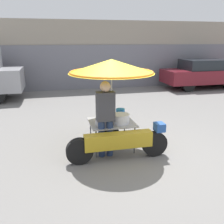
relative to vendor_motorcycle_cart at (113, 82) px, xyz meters
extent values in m
plane|color=slate|center=(0.49, -0.32, -1.59)|extent=(36.00, 36.00, 0.00)
cube|color=gray|center=(0.49, 8.51, 0.10)|extent=(28.00, 2.00, 3.39)
cube|color=slate|center=(0.49, 7.48, -0.49)|extent=(23.80, 0.06, 2.20)
cylinder|color=black|center=(0.81, -0.54, -1.31)|extent=(0.56, 0.14, 0.56)
cylinder|color=black|center=(-0.82, -0.54, -1.31)|extent=(0.56, 0.14, 0.56)
cube|color=#B7931E|center=(-0.01, -0.54, -1.15)|extent=(1.44, 0.24, 0.32)
cube|color=#234C93|center=(0.91, -0.54, -0.93)|extent=(0.20, 0.24, 0.18)
cylinder|color=black|center=(-0.01, 0.36, -1.34)|extent=(0.50, 0.14, 0.50)
cylinder|color=#515156|center=(0.42, -0.32, -1.28)|extent=(0.03, 0.03, 0.62)
cylinder|color=#515156|center=(0.42, 0.48, -1.28)|extent=(0.03, 0.03, 0.62)
cylinder|color=#515156|center=(-0.44, -0.32, -1.28)|extent=(0.03, 0.03, 0.62)
cylinder|color=#515156|center=(-0.44, 0.48, -1.28)|extent=(0.03, 0.03, 0.62)
cube|color=#9E9EA3|center=(-0.01, 0.08, -0.95)|extent=(1.02, 0.94, 0.02)
cylinder|color=#B2B2B7|center=(-0.01, 0.08, -0.38)|extent=(0.03, 0.03, 1.12)
cone|color=yellow|center=(-0.01, 0.08, 0.33)|extent=(1.88, 1.88, 0.30)
torus|color=orange|center=(-0.01, 0.08, 0.20)|extent=(1.83, 1.83, 0.05)
cylinder|color=#939399|center=(-0.24, -0.09, -0.87)|extent=(0.37, 0.37, 0.15)
cylinder|color=silver|center=(0.17, -0.06, -0.84)|extent=(0.40, 0.40, 0.21)
cylinder|color=#B7B7BC|center=(-0.06, 0.27, -0.90)|extent=(0.22, 0.22, 0.09)
cylinder|color=#1E6BB2|center=(0.27, 0.34, -0.83)|extent=(0.21, 0.21, 0.22)
cylinder|color=navy|center=(-0.32, -0.30, -1.18)|extent=(0.14, 0.14, 0.82)
cylinder|color=navy|center=(-0.14, -0.30, -1.18)|extent=(0.14, 0.14, 0.82)
cube|color=#38383D|center=(-0.23, -0.30, -0.46)|extent=(0.38, 0.22, 0.61)
sphere|color=tan|center=(-0.23, -0.30, -0.05)|extent=(0.22, 0.22, 0.22)
cylinder|color=black|center=(8.01, 7.00, -1.28)|extent=(0.62, 0.20, 0.62)
cylinder|color=black|center=(5.15, 5.56, -1.28)|extent=(0.62, 0.20, 0.62)
cylinder|color=black|center=(5.15, 7.00, -1.28)|extent=(0.62, 0.20, 0.62)
cube|color=maroon|center=(6.58, 6.28, -0.95)|extent=(4.61, 1.70, 0.67)
cube|color=#1E2328|center=(6.35, 6.28, -0.36)|extent=(2.21, 1.49, 0.50)
cylinder|color=black|center=(-3.51, 6.62, -1.18)|extent=(0.83, 0.24, 0.83)
camera|label=1|loc=(-1.26, -5.22, 0.89)|focal=40.00mm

